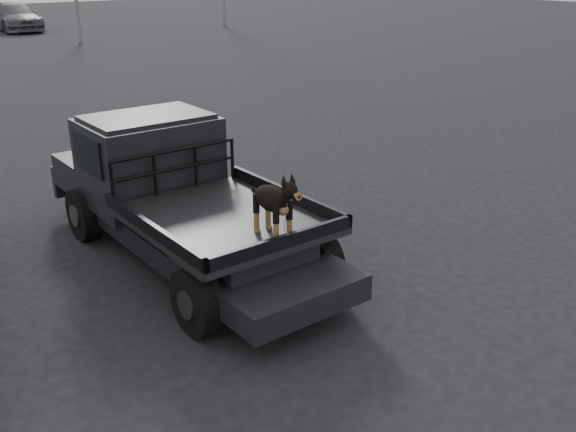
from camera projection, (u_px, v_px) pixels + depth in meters
ground at (193, 323)px, 7.13m from camera, size 120.00×120.00×0.00m
flatbed_ute at (187, 227)px, 8.51m from camera, size 2.00×5.40×0.92m
ute_cab at (149, 146)px, 8.87m from camera, size 1.72×1.30×0.88m
headache_rack at (176, 171)px, 8.38m from camera, size 1.80×0.08×0.55m
dog at (273, 204)px, 6.96m from camera, size 0.32×0.60×0.74m
distant_car_b at (15, 17)px, 36.52m from camera, size 2.33×5.28×1.51m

